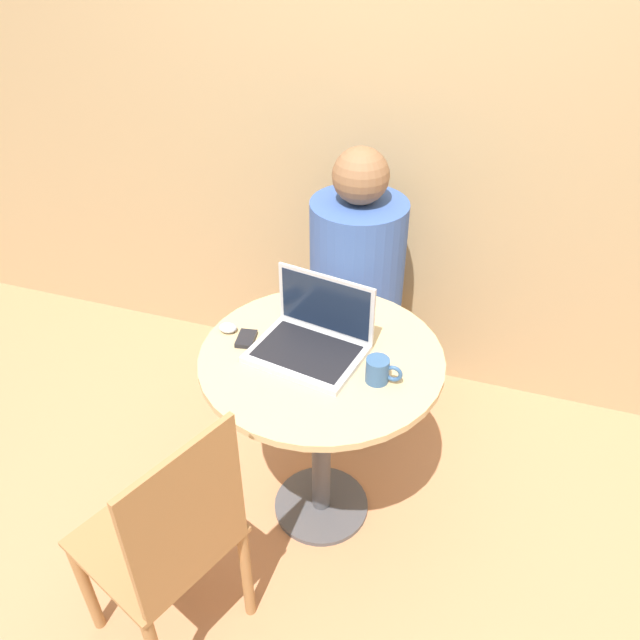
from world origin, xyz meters
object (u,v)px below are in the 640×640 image
Objects in this scene: chair_empty at (170,544)px; person_seated at (357,301)px; laptop at (312,338)px; cell_phone at (246,339)px.

person_seated reaches higher than chair_empty.
person_seated is (-0.04, 0.71, -0.32)m from laptop.
cell_phone is 0.68m from chair_empty.
person_seated reaches higher than cell_phone.
person_seated reaches higher than laptop.
laptop is at bearing 70.77° from chair_empty.
cell_phone is (-0.23, -0.03, -0.04)m from laptop.
person_seated is (0.18, 1.34, 0.02)m from chair_empty.
cell_phone is at bearing -173.51° from laptop.
cell_phone is at bearing 90.60° from chair_empty.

